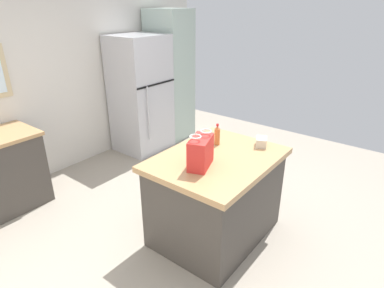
{
  "coord_description": "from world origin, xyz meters",
  "views": [
    {
      "loc": [
        -2.39,
        -1.7,
        2.22
      ],
      "look_at": [
        -0.09,
        0.08,
        0.93
      ],
      "focal_mm": 30.31,
      "sensor_mm": 36.0,
      "label": 1
    }
  ],
  "objects_px": {
    "shopping_bag": "(201,152)",
    "small_box": "(261,142)",
    "refrigerator": "(141,95)",
    "bottle": "(217,135)",
    "tall_cabinet": "(170,76)",
    "kitchen_island": "(216,196)"
  },
  "relations": [
    {
      "from": "tall_cabinet",
      "to": "small_box",
      "type": "bearing_deg",
      "value": -119.16
    },
    {
      "from": "refrigerator",
      "to": "kitchen_island",
      "type": "bearing_deg",
      "value": -117.0
    },
    {
      "from": "tall_cabinet",
      "to": "shopping_bag",
      "type": "xyz_separation_m",
      "value": [
        -2.05,
        -2.15,
        -0.04
      ]
    },
    {
      "from": "tall_cabinet",
      "to": "shopping_bag",
      "type": "distance_m",
      "value": 2.97
    },
    {
      "from": "kitchen_island",
      "to": "bottle",
      "type": "xyz_separation_m",
      "value": [
        0.24,
        0.16,
        0.54
      ]
    },
    {
      "from": "shopping_bag",
      "to": "small_box",
      "type": "relative_size",
      "value": 2.34
    },
    {
      "from": "shopping_bag",
      "to": "bottle",
      "type": "xyz_separation_m",
      "value": [
        0.49,
        0.15,
        -0.04
      ]
    },
    {
      "from": "kitchen_island",
      "to": "refrigerator",
      "type": "distance_m",
      "value": 2.47
    },
    {
      "from": "shopping_bag",
      "to": "bottle",
      "type": "bearing_deg",
      "value": 17.22
    },
    {
      "from": "bottle",
      "to": "refrigerator",
      "type": "bearing_deg",
      "value": 66.64
    },
    {
      "from": "refrigerator",
      "to": "tall_cabinet",
      "type": "distance_m",
      "value": 0.72
    },
    {
      "from": "small_box",
      "to": "bottle",
      "type": "relative_size",
      "value": 0.66
    },
    {
      "from": "tall_cabinet",
      "to": "bottle",
      "type": "distance_m",
      "value": 2.54
    },
    {
      "from": "refrigerator",
      "to": "shopping_bag",
      "type": "bearing_deg",
      "value": -122.14
    },
    {
      "from": "shopping_bag",
      "to": "small_box",
      "type": "bearing_deg",
      "value": -17.3
    },
    {
      "from": "tall_cabinet",
      "to": "small_box",
      "type": "xyz_separation_m",
      "value": [
        -1.32,
        -2.37,
        -0.13
      ]
    },
    {
      "from": "kitchen_island",
      "to": "refrigerator",
      "type": "bearing_deg",
      "value": 63.0
    },
    {
      "from": "refrigerator",
      "to": "tall_cabinet",
      "type": "height_order",
      "value": "tall_cabinet"
    },
    {
      "from": "refrigerator",
      "to": "bottle",
      "type": "bearing_deg",
      "value": -113.36
    },
    {
      "from": "bottle",
      "to": "kitchen_island",
      "type": "bearing_deg",
      "value": -145.55
    },
    {
      "from": "kitchen_island",
      "to": "refrigerator",
      "type": "height_order",
      "value": "refrigerator"
    },
    {
      "from": "small_box",
      "to": "bottle",
      "type": "xyz_separation_m",
      "value": [
        -0.24,
        0.38,
        0.05
      ]
    }
  ]
}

